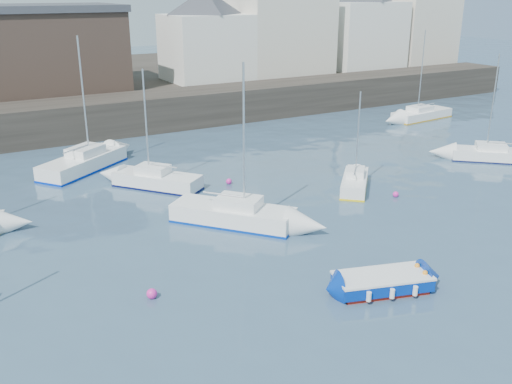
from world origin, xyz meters
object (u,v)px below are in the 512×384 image
blue_dinghy (382,282)px  sailboat_h (84,162)px  sailboat_c (355,182)px  buoy_far (229,184)px  sailboat_d (494,154)px  buoy_mid (395,197)px  buoy_near (152,298)px  sailboat_g (422,114)px  sailboat_b (234,214)px  sailboat_f (157,180)px

blue_dinghy → sailboat_h: 23.64m
blue_dinghy → sailboat_c: (7.10, 10.53, 0.04)m
buoy_far → blue_dinghy: bearing=-92.9°
sailboat_d → buoy_mid: 11.69m
sailboat_d → buoy_near: 28.85m
sailboat_g → sailboat_h: size_ratio=0.93×
blue_dinghy → sailboat_b: 9.52m
blue_dinghy → sailboat_g: sailboat_g is taller
sailboat_d → sailboat_f: (-23.19, 6.36, 0.06)m
sailboat_b → sailboat_g: size_ratio=1.02×
buoy_near → buoy_far: size_ratio=1.16×
sailboat_h → sailboat_d: bearing=-25.0°
buoy_mid → buoy_far: (-7.54, 7.05, 0.00)m
sailboat_b → buoy_far: (2.74, 5.91, -0.55)m
sailboat_d → buoy_mid: (-11.45, -2.29, -0.46)m
buoy_near → buoy_mid: size_ratio=1.22×
sailboat_c → buoy_far: size_ratio=16.02×
blue_dinghy → sailboat_b: size_ratio=0.50×
buoy_mid → buoy_far: size_ratio=0.95×
sailboat_b → sailboat_c: (9.06, 1.22, -0.09)m
sailboat_f → sailboat_g: (28.88, 6.42, -0.05)m
sailboat_h → blue_dinghy: bearing=-74.1°
sailboat_f → sailboat_h: 6.65m
sailboat_g → buoy_mid: sailboat_g is taller
sailboat_h → buoy_mid: 20.76m
buoy_mid → sailboat_c: bearing=117.4°
sailboat_c → sailboat_g: bearing=34.7°
sailboat_f → buoy_near: sailboat_f is taller
blue_dinghy → sailboat_b: sailboat_b is taller
sailboat_h → buoy_near: bearing=-95.8°
blue_dinghy → sailboat_d: bearing=27.9°
sailboat_d → buoy_near: sailboat_d is taller
buoy_near → buoy_far: 14.39m
sailboat_f → sailboat_h: size_ratio=0.82×
blue_dinghy → sailboat_b: bearing=101.9°
sailboat_c → buoy_far: bearing=143.4°
sailboat_b → sailboat_g: 30.75m
sailboat_d → sailboat_f: size_ratio=1.04×
buoy_mid → sailboat_b: bearing=173.7°
sailboat_g → buoy_mid: 22.82m
sailboat_c → sailboat_f: (-10.52, 6.30, 0.06)m
blue_dinghy → buoy_far: (0.78, 15.23, -0.42)m
sailboat_h → buoy_far: 10.45m
sailboat_b → sailboat_c: sailboat_b is taller
sailboat_h → sailboat_c: bearing=-41.9°
sailboat_d → sailboat_h: size_ratio=0.85×
sailboat_c → sailboat_f: bearing=149.1°
sailboat_c → sailboat_b: bearing=-172.4°
sailboat_g → buoy_near: sailboat_g is taller
sailboat_c → buoy_near: (-15.48, -6.41, -0.46)m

